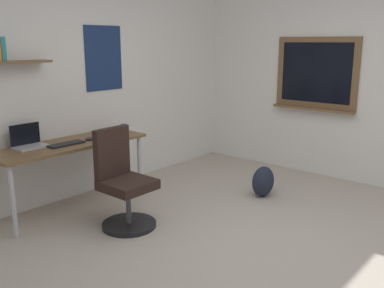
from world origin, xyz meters
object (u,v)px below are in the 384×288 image
office_chair (123,185)px  coffee_mug (124,128)px  computer_mouse (89,139)px  backpack (263,181)px  desk (70,149)px  laptop (29,142)px  keyboard (66,144)px

office_chair → coffee_mug: bearing=48.0°
computer_mouse → backpack: 2.01m
desk → laptop: (-0.37, 0.14, 0.13)m
desk → backpack: bearing=-39.5°
computer_mouse → coffee_mug: coffee_mug is taller
office_chair → laptop: 1.06m
desk → computer_mouse: (0.20, -0.07, 0.09)m
computer_mouse → office_chair: bearing=-101.1°
keyboard → coffee_mug: size_ratio=4.02×
laptop → backpack: 2.57m
laptop → backpack: laptop is taller
coffee_mug → backpack: 1.72m
laptop → coffee_mug: 1.10m
desk → computer_mouse: 0.23m
desk → laptop: 0.41m
office_chair → coffee_mug: (0.66, 0.73, 0.36)m
office_chair → laptop: bearing=116.0°
desk → backpack: (1.64, -1.35, -0.48)m
coffee_mug → laptop: bearing=171.7°
keyboard → backpack: bearing=-36.6°
keyboard → computer_mouse: size_ratio=3.56×
desk → laptop: size_ratio=5.31×
desk → office_chair: (0.06, -0.75, -0.24)m
desk → coffee_mug: size_ratio=17.88×
office_chair → laptop: size_ratio=3.06×
desk → coffee_mug: coffee_mug is taller
backpack → office_chair: bearing=159.2°
coffee_mug → office_chair: bearing=-132.0°
office_chair → backpack: bearing=-20.8°
keyboard → desk: bearing=40.7°
office_chair → keyboard: (-0.15, 0.68, 0.32)m
laptop → keyboard: size_ratio=0.84×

